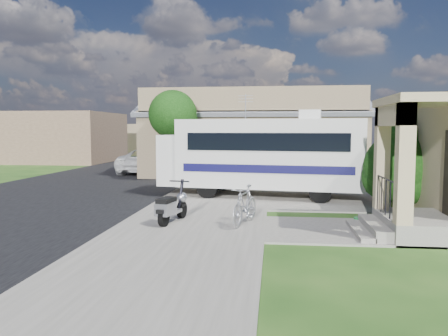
# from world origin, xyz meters

# --- Properties ---
(ground) EXTENTS (120.00, 120.00, 0.00)m
(ground) POSITION_xyz_m (0.00, 0.00, 0.00)
(ground) COLOR #183F10
(street_slab) EXTENTS (9.00, 80.00, 0.02)m
(street_slab) POSITION_xyz_m (-7.50, 10.00, 0.01)
(street_slab) COLOR black
(street_slab) RESTS_ON ground
(sidewalk_slab) EXTENTS (4.00, 80.00, 0.06)m
(sidewalk_slab) POSITION_xyz_m (-1.00, 10.00, 0.03)
(sidewalk_slab) COLOR slate
(sidewalk_slab) RESTS_ON ground
(driveway_slab) EXTENTS (7.00, 6.00, 0.05)m
(driveway_slab) POSITION_xyz_m (1.50, 4.50, 0.03)
(driveway_slab) COLOR slate
(driveway_slab) RESTS_ON ground
(walk_slab) EXTENTS (4.00, 3.00, 0.05)m
(walk_slab) POSITION_xyz_m (3.00, -1.00, 0.03)
(walk_slab) COLOR slate
(walk_slab) RESTS_ON ground
(warehouse) EXTENTS (12.50, 8.40, 5.04)m
(warehouse) POSITION_xyz_m (0.00, 13.97, 1.99)
(warehouse) COLOR brown
(warehouse) RESTS_ON ground
(distant_bldg_far) EXTENTS (10.00, 8.00, 4.00)m
(distant_bldg_far) POSITION_xyz_m (-17.00, 22.00, 2.00)
(distant_bldg_far) COLOR brown
(distant_bldg_far) RESTS_ON ground
(distant_bldg_near) EXTENTS (8.00, 7.00, 3.20)m
(distant_bldg_near) POSITION_xyz_m (-15.00, 34.00, 1.60)
(distant_bldg_near) COLOR brown
(distant_bldg_near) RESTS_ON ground
(street_tree_a) EXTENTS (2.44, 2.40, 4.58)m
(street_tree_a) POSITION_xyz_m (-3.70, 9.05, 3.25)
(street_tree_a) COLOR black
(street_tree_a) RESTS_ON ground
(street_tree_b) EXTENTS (2.44, 2.40, 4.73)m
(street_tree_b) POSITION_xyz_m (-3.70, 19.05, 3.39)
(street_tree_b) COLOR black
(street_tree_b) RESTS_ON ground
(street_tree_c) EXTENTS (2.44, 2.40, 4.42)m
(street_tree_c) POSITION_xyz_m (-3.70, 28.05, 3.10)
(street_tree_c) COLOR black
(street_tree_c) RESTS_ON ground
(motorhome) EXTENTS (7.92, 3.42, 3.93)m
(motorhome) POSITION_xyz_m (0.78, 4.53, 1.69)
(motorhome) COLOR beige
(motorhome) RESTS_ON ground
(shrub) EXTENTS (2.41, 2.30, 2.96)m
(shrub) POSITION_xyz_m (5.19, 1.94, 1.51)
(shrub) COLOR black
(shrub) RESTS_ON ground
(scooter) EXTENTS (0.72, 1.71, 1.13)m
(scooter) POSITION_xyz_m (-1.58, -0.78, 0.50)
(scooter) COLOR black
(scooter) RESTS_ON ground
(bicycle) EXTENTS (0.97, 1.81, 1.05)m
(bicycle) POSITION_xyz_m (0.43, -0.71, 0.52)
(bicycle) COLOR #A1A2A8
(bicycle) RESTS_ON ground
(pickup_truck) EXTENTS (3.05, 5.60, 1.49)m
(pickup_truck) POSITION_xyz_m (-6.18, 13.28, 0.75)
(pickup_truck) COLOR silver
(pickup_truck) RESTS_ON ground
(van) EXTENTS (3.32, 6.70, 1.87)m
(van) POSITION_xyz_m (-6.68, 20.04, 0.94)
(van) COLOR silver
(van) RESTS_ON ground
(garden_hose) EXTENTS (0.37, 0.37, 0.17)m
(garden_hose) POSITION_xyz_m (3.60, -0.10, 0.08)
(garden_hose) COLOR #16712E
(garden_hose) RESTS_ON ground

